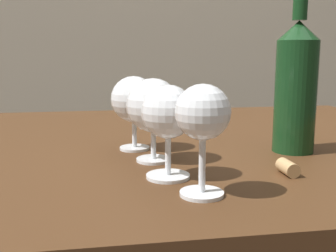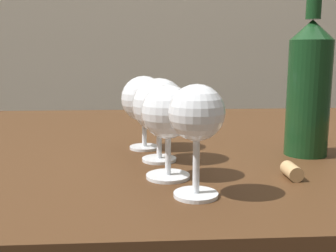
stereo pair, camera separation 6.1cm
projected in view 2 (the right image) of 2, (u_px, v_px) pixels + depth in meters
dining_table at (193, 180)px, 0.90m from camera, size 1.23×0.94×0.72m
wine_glass_rose at (197, 116)px, 0.52m from camera, size 0.07×0.07×0.15m
wine_glass_amber at (168, 114)px, 0.60m from camera, size 0.08×0.08×0.14m
wine_glass_cabernet at (159, 106)px, 0.70m from camera, size 0.09×0.09×0.14m
wine_glass_empty at (144, 100)px, 0.79m from camera, size 0.09×0.09×0.14m
wine_bottle at (309, 85)px, 0.74m from camera, size 0.08×0.08×0.33m
cork at (292, 171)px, 0.62m from camera, size 0.02×0.04×0.02m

